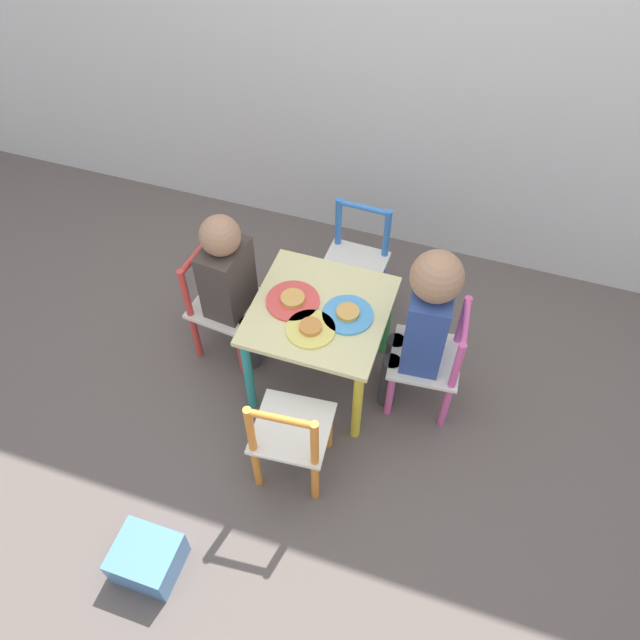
# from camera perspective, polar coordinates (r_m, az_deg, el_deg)

# --- Properties ---
(ground_plane) EXTENTS (6.00, 6.00, 0.00)m
(ground_plane) POSITION_cam_1_polar(r_m,az_deg,el_deg) (2.60, 0.00, -5.12)
(ground_plane) COLOR #5B514C
(kids_table) EXTENTS (0.49, 0.49, 0.43)m
(kids_table) POSITION_cam_1_polar(r_m,az_deg,el_deg) (2.32, 0.00, -0.17)
(kids_table) COLOR beige
(kids_table) RESTS_ON ground_plane
(chair_pink) EXTENTS (0.28, 0.28, 0.51)m
(chair_pink) POSITION_cam_1_polar(r_m,az_deg,el_deg) (2.38, 10.16, -3.69)
(chair_pink) COLOR silver
(chair_pink) RESTS_ON ground_plane
(chair_red) EXTENTS (0.28, 0.28, 0.51)m
(chair_red) POSITION_cam_1_polar(r_m,az_deg,el_deg) (2.54, -8.89, 1.38)
(chair_red) COLOR silver
(chair_red) RESTS_ON ground_plane
(chair_orange) EXTENTS (0.28, 0.28, 0.51)m
(chair_orange) POSITION_cam_1_polar(r_m,az_deg,el_deg) (2.17, -2.71, -10.53)
(chair_orange) COLOR silver
(chair_orange) RESTS_ON ground_plane
(chair_blue) EXTENTS (0.27, 0.27, 0.51)m
(chair_blue) POSITION_cam_1_polar(r_m,az_deg,el_deg) (2.67, 3.20, 5.09)
(chair_blue) COLOR silver
(chair_blue) RESTS_ON ground_plane
(child_right) EXTENTS (0.23, 0.21, 0.78)m
(child_right) POSITION_cam_1_polar(r_m,az_deg,el_deg) (2.20, 9.47, 0.08)
(child_right) COLOR #38383D
(child_right) RESTS_ON ground_plane
(child_left) EXTENTS (0.22, 0.21, 0.72)m
(child_left) POSITION_cam_1_polar(r_m,az_deg,el_deg) (2.39, -8.11, 3.66)
(child_left) COLOR #38383D
(child_left) RESTS_ON ground_plane
(plate_right) EXTENTS (0.19, 0.19, 0.03)m
(plate_right) POSITION_cam_1_polar(r_m,az_deg,el_deg) (2.23, 2.55, 0.54)
(plate_right) COLOR #4C9EE0
(plate_right) RESTS_ON kids_table
(plate_left) EXTENTS (0.20, 0.20, 0.03)m
(plate_left) POSITION_cam_1_polar(r_m,az_deg,el_deg) (2.28, -2.51, 1.81)
(plate_left) COLOR #E54C47
(plate_left) RESTS_ON kids_table
(plate_front) EXTENTS (0.18, 0.18, 0.03)m
(plate_front) POSITION_cam_1_polar(r_m,az_deg,el_deg) (2.19, -0.86, -0.79)
(plate_front) COLOR #EADB66
(plate_front) RESTS_ON kids_table
(storage_bin) EXTENTS (0.21, 0.18, 0.14)m
(storage_bin) POSITION_cam_1_polar(r_m,az_deg,el_deg) (2.26, -15.51, -20.25)
(storage_bin) COLOR #4C7FB7
(storage_bin) RESTS_ON ground_plane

